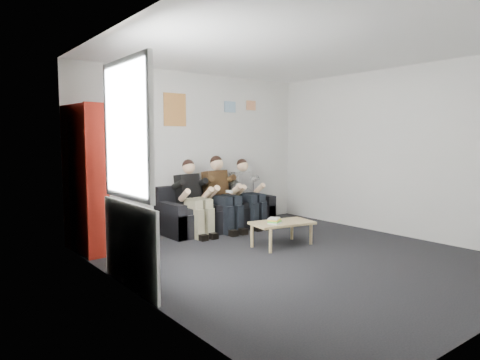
% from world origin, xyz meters
% --- Properties ---
extents(room_shell, '(5.00, 5.00, 5.00)m').
position_xyz_m(room_shell, '(0.00, 0.00, 1.35)').
color(room_shell, black).
rests_on(room_shell, ground).
extents(sofa, '(2.00, 0.82, 0.77)m').
position_xyz_m(sofa, '(0.18, 2.12, 0.28)').
color(sofa, black).
rests_on(sofa, ground).
extents(bookshelf, '(0.30, 0.91, 2.02)m').
position_xyz_m(bookshelf, '(-2.07, 1.96, 1.01)').
color(bookshelf, maroon).
rests_on(bookshelf, ground).
extents(coffee_table, '(0.89, 0.49, 0.36)m').
position_xyz_m(coffee_table, '(0.27, 0.55, 0.31)').
color(coffee_table, tan).
rests_on(coffee_table, ground).
extents(game_cases, '(0.26, 0.24, 0.06)m').
position_xyz_m(game_cases, '(0.12, 0.55, 0.39)').
color(game_cases, silver).
rests_on(game_cases, coffee_table).
extents(person_left, '(0.38, 0.81, 1.23)m').
position_xyz_m(person_left, '(-0.38, 1.93, 0.61)').
color(person_left, black).
rests_on(person_left, sofa).
extents(person_middle, '(0.40, 0.86, 1.27)m').
position_xyz_m(person_middle, '(0.18, 1.93, 0.63)').
color(person_middle, '#50381A').
rests_on(person_middle, sofa).
extents(person_right, '(0.37, 0.79, 1.21)m').
position_xyz_m(person_right, '(0.73, 1.93, 0.60)').
color(person_right, silver).
rests_on(person_right, sofa).
extents(radiator, '(0.10, 0.64, 0.60)m').
position_xyz_m(radiator, '(-2.15, 0.20, 0.35)').
color(radiator, white).
rests_on(radiator, ground).
extents(window, '(0.05, 1.30, 2.36)m').
position_xyz_m(window, '(-2.22, 0.20, 1.03)').
color(window, white).
rests_on(window, room_shell).
extents(poster_large, '(0.42, 0.01, 0.55)m').
position_xyz_m(poster_large, '(-0.40, 2.49, 2.05)').
color(poster_large, gold).
rests_on(poster_large, room_shell).
extents(poster_blue, '(0.25, 0.01, 0.20)m').
position_xyz_m(poster_blue, '(0.75, 2.49, 2.15)').
color(poster_blue, '#3A8AC6').
rests_on(poster_blue, room_shell).
extents(poster_pink, '(0.22, 0.01, 0.18)m').
position_xyz_m(poster_pink, '(1.25, 2.49, 2.20)').
color(poster_pink, '#D7437E').
rests_on(poster_pink, room_shell).
extents(poster_sign, '(0.20, 0.01, 0.14)m').
position_xyz_m(poster_sign, '(-1.00, 2.49, 2.25)').
color(poster_sign, white).
rests_on(poster_sign, room_shell).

